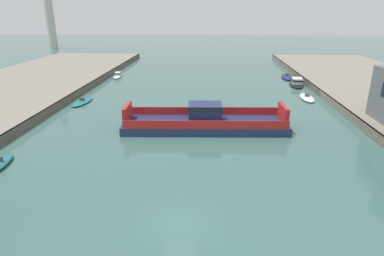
# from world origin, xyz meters

# --- Properties ---
(ground_plane) EXTENTS (400.00, 400.00, 0.00)m
(ground_plane) POSITION_xyz_m (0.00, 0.00, 0.00)
(ground_plane) COLOR #3D6660
(chain_ferry) EXTENTS (21.83, 7.12, 3.52)m
(chain_ferry) POSITION_xyz_m (1.43, 20.76, 1.07)
(chain_ferry) COLOR navy
(chain_ferry) RESTS_ON ground
(moored_boat_near_left) EXTENTS (3.90, 8.28, 1.68)m
(moored_boat_near_left) POSITION_xyz_m (20.20, 48.87, 0.63)
(moored_boat_near_left) COLOR black
(moored_boat_near_left) RESTS_ON ground
(moored_boat_near_right) EXTENTS (2.06, 5.02, 1.05)m
(moored_boat_near_right) POSITION_xyz_m (-19.16, 8.48, 0.29)
(moored_boat_near_right) COLOR #237075
(moored_boat_near_right) RESTS_ON ground
(moored_boat_mid_left) EXTENTS (2.30, 5.74, 1.12)m
(moored_boat_mid_left) POSITION_xyz_m (-20.15, 55.96, 0.41)
(moored_boat_mid_left) COLOR white
(moored_boat_mid_left) RESTS_ON ground
(moored_boat_mid_right) EXTENTS (2.38, 6.49, 0.95)m
(moored_boat_mid_right) POSITION_xyz_m (19.42, 37.74, 0.24)
(moored_boat_mid_right) COLOR white
(moored_boat_mid_right) RESTS_ON ground
(moored_boat_far_left) EXTENTS (3.15, 7.74, 1.07)m
(moored_boat_far_left) POSITION_xyz_m (19.96, 57.17, 0.29)
(moored_boat_far_left) COLOR navy
(moored_boat_far_left) RESTS_ON ground
(moored_boat_far_right) EXTENTS (2.67, 6.79, 0.90)m
(moored_boat_far_right) POSITION_xyz_m (-19.97, 32.88, 0.21)
(moored_boat_far_right) COLOR #237075
(moored_boat_far_right) RESTS_ON ground
(smokestack_distant_a) EXTENTS (3.49, 3.49, 33.53)m
(smokestack_distant_a) POSITION_xyz_m (-64.23, 116.90, 17.79)
(smokestack_distant_a) COLOR beige
(smokestack_distant_a) RESTS_ON ground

